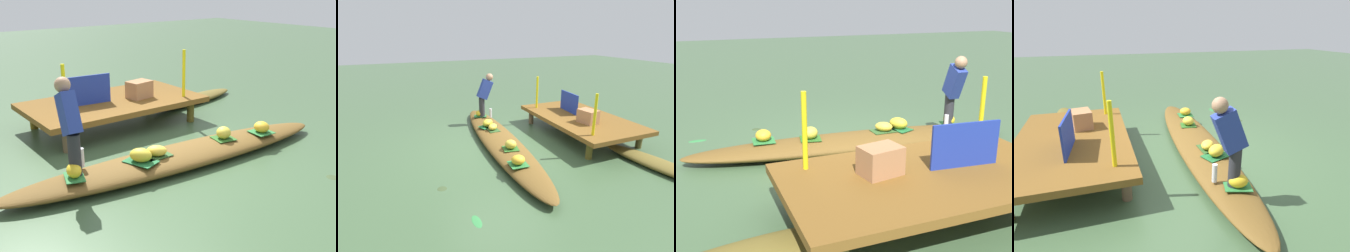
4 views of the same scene
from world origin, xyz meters
TOP-DOWN VIEW (x-y plane):
  - canal_water at (0.00, 0.00)m, footprint 40.00×40.00m
  - dock_platform at (0.13, 2.18)m, footprint 3.20×1.80m
  - vendor_boat at (0.00, 0.00)m, footprint 5.45×1.21m
  - moored_boat at (2.34, 2.45)m, footprint 2.59×0.94m
  - leaf_mat_0 at (0.78, -0.07)m, footprint 0.37×0.37m
  - banana_bunch_0 at (0.78, -0.07)m, footprint 0.33×0.33m
  - leaf_mat_1 at (-0.75, -0.03)m, footprint 0.42×0.51m
  - banana_bunch_1 at (-0.75, -0.03)m, footprint 0.37×0.38m
  - leaf_mat_2 at (-0.46, 0.00)m, footprint 0.40×0.27m
  - banana_bunch_2 at (-0.46, 0.00)m, footprint 0.35×0.34m
  - leaf_mat_3 at (1.48, -0.24)m, footprint 0.36×0.36m
  - banana_bunch_3 at (1.48, -0.24)m, footprint 0.26×0.28m
  - leaf_mat_4 at (-1.68, 0.07)m, footprint 0.33×0.41m
  - banana_bunch_4 at (-1.68, 0.07)m, footprint 0.23×0.29m
  - vendor_person at (-1.62, 0.21)m, footprint 0.22×0.48m
  - water_bottle at (-1.45, 0.31)m, footprint 0.07×0.07m
  - market_banner at (-0.37, 2.18)m, footprint 0.84×0.11m
  - railing_post_west at (-1.07, 1.58)m, footprint 0.06×0.06m
  - railing_post_east at (1.33, 1.58)m, footprint 0.06×0.06m
  - produce_crate at (0.61, 2.03)m, footprint 0.49×0.39m
  - drifting_plant_1 at (1.36, -1.63)m, footprint 0.21×0.21m

SIDE VIEW (x-z plane):
  - canal_water at x=0.00m, z-range 0.00..0.00m
  - drifting_plant_1 at x=1.36m, z-range 0.00..0.01m
  - moored_boat at x=2.34m, z-range 0.00..0.16m
  - vendor_boat at x=0.00m, z-range 0.00..0.24m
  - leaf_mat_0 at x=0.78m, z-range 0.24..0.25m
  - leaf_mat_1 at x=-0.75m, z-range 0.24..0.25m
  - leaf_mat_2 at x=-0.46m, z-range 0.24..0.25m
  - leaf_mat_3 at x=1.48m, z-range 0.24..0.25m
  - leaf_mat_4 at x=-1.68m, z-range 0.24..0.25m
  - banana_bunch_2 at x=-0.46m, z-range 0.25..0.40m
  - banana_bunch_3 at x=1.48m, z-range 0.25..0.42m
  - banana_bunch_4 at x=-1.68m, z-range 0.25..0.42m
  - banana_bunch_1 at x=-0.75m, z-range 0.25..0.43m
  - banana_bunch_0 at x=0.78m, z-range 0.25..0.44m
  - water_bottle at x=-1.45m, z-range 0.24..0.50m
  - dock_platform at x=0.13m, z-range 0.18..0.67m
  - produce_crate at x=0.61m, z-range 0.49..0.81m
  - market_banner at x=-0.37m, z-range 0.49..1.01m
  - railing_post_west at x=-1.07m, z-range 0.49..1.38m
  - railing_post_east at x=1.33m, z-range 0.49..1.38m
  - vendor_person at x=-1.62m, z-range 0.33..1.55m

